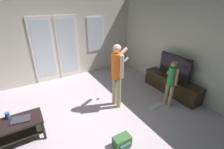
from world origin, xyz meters
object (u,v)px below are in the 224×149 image
at_px(person_child, 171,80).
at_px(flat_screen_tv, 174,67).
at_px(backpack, 122,142).
at_px(coffee_table, 16,127).
at_px(cup_by_laptop, 8,116).
at_px(person_adult, 117,71).
at_px(loose_keyboard, 156,106).
at_px(laptop_closed, 21,119).
at_px(tv_stand, 171,85).

bearing_deg(person_child, flat_screen_tv, 35.43).
bearing_deg(backpack, coffee_table, 145.25).
height_order(person_child, cup_by_laptop, person_child).
relative_size(person_adult, loose_keyboard, 3.54).
bearing_deg(coffee_table, cup_by_laptop, 119.12).
relative_size(coffee_table, backpack, 2.90).
relative_size(flat_screen_tv, laptop_closed, 3.01).
bearing_deg(tv_stand, coffee_table, 176.13).
bearing_deg(person_adult, laptop_closed, -179.88).
relative_size(person_adult, cup_by_laptop, 13.12).
bearing_deg(backpack, person_child, 15.35).
bearing_deg(flat_screen_tv, person_child, -144.57).
bearing_deg(laptop_closed, backpack, -26.19).
height_order(tv_stand, person_adult, person_adult).
height_order(coffee_table, flat_screen_tv, flat_screen_tv).
xyz_separation_m(tv_stand, flat_screen_tv, (-0.00, 0.00, 0.58)).
relative_size(person_child, laptop_closed, 3.68).
relative_size(person_adult, person_child, 1.33).
height_order(backpack, loose_keyboard, backpack).
bearing_deg(flat_screen_tv, laptop_closed, 176.00).
xyz_separation_m(coffee_table, loose_keyboard, (3.03, -0.57, -0.31)).
distance_m(flat_screen_tv, person_child, 0.68).
height_order(loose_keyboard, cup_by_laptop, cup_by_laptop).
relative_size(coffee_table, flat_screen_tv, 0.95).
relative_size(person_child, cup_by_laptop, 9.84).
xyz_separation_m(person_adult, loose_keyboard, (0.81, -0.58, -0.95)).
bearing_deg(laptop_closed, cup_by_laptop, 150.48).
height_order(flat_screen_tv, cup_by_laptop, flat_screen_tv).
bearing_deg(tv_stand, person_adult, 170.77).
bearing_deg(tv_stand, cup_by_laptop, 173.76).
bearing_deg(laptop_closed, tv_stand, 6.43).
distance_m(laptop_closed, cup_by_laptop, 0.27).
distance_m(tv_stand, laptop_closed, 3.82).
relative_size(tv_stand, cup_by_laptop, 14.26).
height_order(person_adult, person_child, person_adult).
distance_m(coffee_table, backpack, 1.99).
distance_m(coffee_table, flat_screen_tv, 3.95).
distance_m(person_child, laptop_closed, 3.33).
bearing_deg(cup_by_laptop, person_child, -13.41).
bearing_deg(cup_by_laptop, loose_keyboard, -13.35).
distance_m(person_adult, person_child, 1.34).
bearing_deg(loose_keyboard, tv_stand, 19.15).
bearing_deg(loose_keyboard, coffee_table, 169.38).
bearing_deg(backpack, flat_screen_tv, 20.78).
height_order(coffee_table, laptop_closed, laptop_closed).
bearing_deg(flat_screen_tv, loose_keyboard, -160.60).
distance_m(flat_screen_tv, loose_keyboard, 1.23).
relative_size(loose_keyboard, cup_by_laptop, 3.71).
relative_size(tv_stand, flat_screen_tv, 1.77).
relative_size(coffee_table, tv_stand, 0.54).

